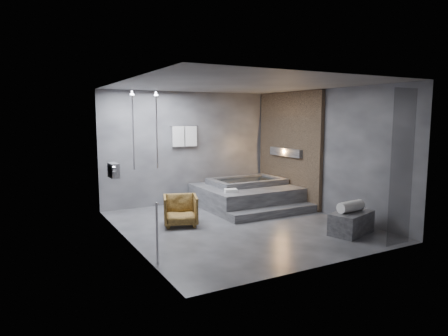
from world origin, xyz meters
TOP-DOWN VIEW (x-y plane):
  - room at (0.40, 0.24)m, footprint 5.00×5.04m
  - tub_deck at (1.05, 1.45)m, footprint 2.20×2.00m
  - tub_step at (1.05, 0.27)m, footprint 2.20×0.36m
  - concrete_bench at (1.56, -1.50)m, footprint 1.02×0.75m
  - driftwood_chair at (-1.04, 0.57)m, footprint 0.85×0.86m
  - rolled_towel at (1.56, -1.46)m, footprint 0.59×0.26m
  - deck_towel at (0.32, 0.91)m, footprint 0.32×0.27m

SIDE VIEW (x-z plane):
  - tub_step at x=1.05m, z-range 0.00..0.18m
  - concrete_bench at x=1.56m, z-range 0.00..0.41m
  - tub_deck at x=1.05m, z-range 0.00..0.50m
  - driftwood_chair at x=-1.04m, z-range 0.00..0.62m
  - rolled_towel at x=1.56m, z-range 0.41..0.62m
  - deck_towel at x=0.32m, z-range 0.50..0.57m
  - room at x=0.40m, z-range 0.32..3.14m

